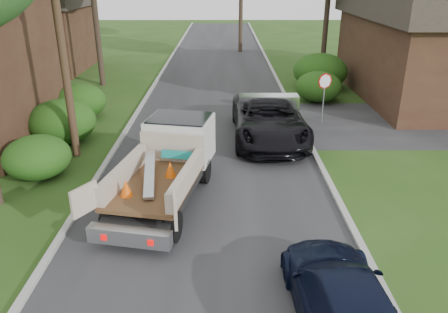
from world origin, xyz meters
The scene contains 16 objects.
ground centered at (0.00, 0.00, 0.00)m, with size 120.00×120.00×0.00m, color #234212.
road centered at (0.00, 10.00, 0.00)m, with size 8.00×90.00×0.02m, color #28282B.
curb_left centered at (-4.10, 10.00, 0.06)m, with size 0.20×90.00×0.12m, color #9E9E99.
curb_right centered at (4.10, 10.00, 0.06)m, with size 0.20×90.00×0.12m, color #9E9E99.
stop_sign centered at (5.20, 9.00, 1.78)m, with size 0.71×0.32×2.48m.
utility_pole centered at (-5.48, 4.98, 5.17)m, with size 2.42×1.25×10.00m.
house_left_far centered at (-13.50, 22.00, 3.05)m, with size 7.56×7.56×6.00m.
house_right centered at (13.00, 14.00, 3.16)m, with size 9.72×12.96×6.20m.
hedge_left_a centered at (-6.20, 3.00, 0.77)m, with size 2.34×2.34×1.53m, color #13440F.
hedge_left_b centered at (-6.50, 6.50, 0.94)m, with size 2.86×2.86×1.87m, color #13440F.
hedge_left_c centered at (-6.80, 10.00, 0.85)m, with size 2.60×2.60×1.70m, color #13440F.
hedge_right_a centered at (5.80, 13.00, 0.85)m, with size 2.60×2.60×1.70m, color #13440F.
hedge_right_b centered at (6.50, 16.00, 1.10)m, with size 3.38×3.38×2.21m, color #13440F.
flatbed_truck centered at (-1.31, 1.91, 1.22)m, with size 3.55×6.29×2.25m.
black_pickup centered at (2.40, 6.88, 0.91)m, with size 3.03×6.58×1.83m, color black.
navy_suv centered at (2.83, -4.28, 0.69)m, with size 1.93×4.75×1.38m, color black.
Camera 1 is at (0.40, -11.26, 6.79)m, focal length 35.00 mm.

